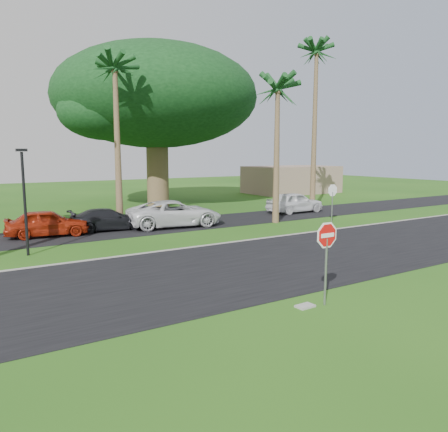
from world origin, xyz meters
TOP-DOWN VIEW (x-y plane):
  - ground at (0.00, 0.00)m, footprint 120.00×120.00m
  - road at (0.00, 2.00)m, footprint 120.00×8.00m
  - parking_strip at (0.00, 12.50)m, footprint 120.00×5.00m
  - curb at (0.00, 6.05)m, footprint 120.00×0.12m
  - stop_sign_near at (0.50, -3.00)m, footprint 1.05×0.07m
  - stop_sign_far at (12.00, 8.00)m, footprint 1.05×0.07m
  - palm_center at (0.00, 14.00)m, footprint 5.00×5.00m
  - palm_right_near at (9.00, 10.00)m, footprint 5.00×5.00m
  - palm_right_far at (15.00, 13.00)m, footprint 5.00×5.00m
  - canopy_tree at (6.00, 22.00)m, footprint 16.50×16.50m
  - streetlight_right at (-6.00, 8.50)m, footprint 0.45×0.25m
  - building_far at (24.00, 26.00)m, footprint 10.00×6.00m
  - car_red at (-4.43, 12.66)m, footprint 4.47×2.31m
  - car_dark at (-1.10, 12.81)m, footprint 4.44×2.02m
  - car_minivan at (2.77, 11.97)m, footprint 6.04×3.40m
  - car_pickup at (13.17, 12.93)m, footprint 4.59×1.90m
  - utility_slab at (-0.11, -2.83)m, footprint 0.57×0.38m

SIDE VIEW (x-z plane):
  - ground at x=0.00m, z-range 0.00..0.00m
  - road at x=0.00m, z-range 0.00..0.02m
  - parking_strip at x=0.00m, z-range 0.00..0.02m
  - curb at x=0.00m, z-range 0.00..0.06m
  - utility_slab at x=-0.11m, z-range 0.00..0.06m
  - car_dark at x=-1.10m, z-range 0.00..1.26m
  - car_red at x=-4.43m, z-range 0.00..1.45m
  - car_pickup at x=13.17m, z-range 0.00..1.55m
  - car_minivan at x=2.77m, z-range 0.00..1.59m
  - building_far at x=24.00m, z-range 0.00..3.00m
  - stop_sign_near at x=0.50m, z-range 0.46..3.09m
  - stop_sign_far at x=12.00m, z-range 0.46..3.09m
  - streetlight_right at x=-6.00m, z-range 0.33..4.97m
  - palm_right_near at x=9.00m, z-range 3.44..12.94m
  - canopy_tree at x=6.00m, z-range 2.39..15.51m
  - palm_center at x=0.00m, z-range 3.91..14.41m
  - palm_right_far at x=15.00m, z-range 5.08..18.08m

